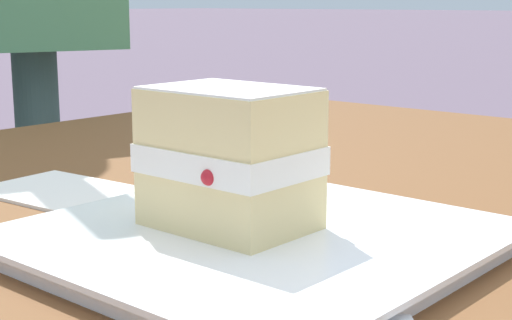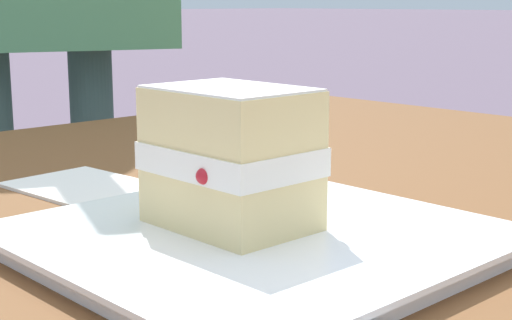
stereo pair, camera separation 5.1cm
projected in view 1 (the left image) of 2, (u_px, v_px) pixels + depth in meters
dessert_plate at (256, 240)px, 0.53m from camera, size 0.29×0.29×0.02m
cake_slice at (230, 158)px, 0.52m from camera, size 0.11×0.09×0.09m
paper_napkin at (61, 191)px, 0.69m from camera, size 0.14×0.11×0.00m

